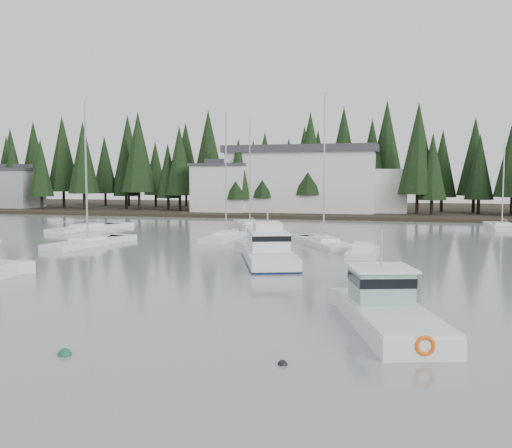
{
  "coord_description": "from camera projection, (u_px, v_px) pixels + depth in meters",
  "views": [
    {
      "loc": [
        12.68,
        -11.82,
        5.91
      ],
      "look_at": [
        1.31,
        29.81,
        2.5
      ],
      "focal_mm": 40.0,
      "sensor_mm": 36.0,
      "label": 1
    }
  ],
  "objects": [
    {
      "name": "sailboat_1",
      "position": [
        250.0,
        226.0,
        70.31
      ],
      "size": [
        6.46,
        10.49,
        13.8
      ],
      "rotation": [
        0.0,
        0.0,
        1.99
      ],
      "color": "silver",
      "rests_on": "ground"
    },
    {
      "name": "mooring_buoy_dark",
      "position": [
        282.0,
        365.0,
        18.15
      ],
      "size": [
        0.32,
        0.32,
        0.32
      ],
      "primitive_type": "sphere",
      "color": "black",
      "rests_on": "ground"
    },
    {
      "name": "lobster_boat_teal",
      "position": [
        388.0,
        315.0,
        22.68
      ],
      "size": [
        5.04,
        8.34,
        4.38
      ],
      "rotation": [
        0.0,
        0.0,
        1.88
      ],
      "color": "silver",
      "rests_on": "ground"
    },
    {
      "name": "sailboat_0",
      "position": [
        226.0,
        238.0,
        56.33
      ],
      "size": [
        2.5,
        9.61,
        12.95
      ],
      "rotation": [
        0.0,
        0.0,
        1.58
      ],
      "color": "silver",
      "rests_on": "ground"
    },
    {
      "name": "cabin_cruiser_center",
      "position": [
        268.0,
        253.0,
        40.54
      ],
      "size": [
        6.52,
        10.73,
        4.41
      ],
      "rotation": [
        0.0,
        0.0,
        1.92
      ],
      "color": "silver",
      "rests_on": "ground"
    },
    {
      "name": "far_shore_land",
      "position": [
        342.0,
        210.0,
        108.44
      ],
      "size": [
        240.0,
        54.0,
        1.0
      ],
      "primitive_type": "cube",
      "color": "black",
      "rests_on": "ground"
    },
    {
      "name": "mooring_buoy_green",
      "position": [
        65.0,
        355.0,
        19.15
      ],
      "size": [
        0.47,
        0.47,
        0.47
      ],
      "primitive_type": "sphere",
      "color": "#145933",
      "rests_on": "ground"
    },
    {
      "name": "house_west",
      "position": [
        222.0,
        187.0,
        95.5
      ],
      "size": [
        9.54,
        7.42,
        8.75
      ],
      "color": "silver",
      "rests_on": "ground"
    },
    {
      "name": "sailboat_3",
      "position": [
        87.0,
        230.0,
        65.62
      ],
      "size": [
        4.31,
        10.9,
        11.9
      ],
      "rotation": [
        0.0,
        0.0,
        1.43
      ],
      "color": "silver",
      "rests_on": "ground"
    },
    {
      "name": "sailboat_7",
      "position": [
        88.0,
        245.0,
        50.8
      ],
      "size": [
        3.52,
        9.76,
        13.27
      ],
      "rotation": [
        0.0,
        0.0,
        1.46
      ],
      "color": "silver",
      "rests_on": "ground"
    },
    {
      "name": "sailboat_4",
      "position": [
        502.0,
        228.0,
        67.54
      ],
      "size": [
        2.64,
        8.62,
        11.17
      ],
      "rotation": [
        0.0,
        0.0,
        1.57
      ],
      "color": "silver",
      "rests_on": "ground"
    },
    {
      "name": "sailboat_8",
      "position": [
        324.0,
        245.0,
        50.54
      ],
      "size": [
        7.09,
        9.98,
        14.02
      ],
      "rotation": [
        0.0,
        0.0,
        2.08
      ],
      "color": "silver",
      "rests_on": "ground"
    },
    {
      "name": "conifer_treeline",
      "position": [
        335.0,
        214.0,
        97.86
      ],
      "size": [
        200.0,
        22.0,
        20.0
      ],
      "primitive_type": null,
      "color": "black",
      "rests_on": "ground"
    },
    {
      "name": "runabout_1",
      "position": [
        363.0,
        254.0,
        43.82
      ],
      "size": [
        2.25,
        5.2,
        1.42
      ],
      "rotation": [
        0.0,
        0.0,
        1.56
      ],
      "color": "silver",
      "rests_on": "ground"
    },
    {
      "name": "house_far_west",
      "position": [
        17.0,
        187.0,
        108.48
      ],
      "size": [
        8.48,
        7.42,
        8.25
      ],
      "color": "#999EA0",
      "rests_on": "ground"
    },
    {
      "name": "harbor_inn",
      "position": [
        315.0,
        180.0,
        94.67
      ],
      "size": [
        29.5,
        11.5,
        10.9
      ],
      "color": "silver",
      "rests_on": "ground"
    }
  ]
}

